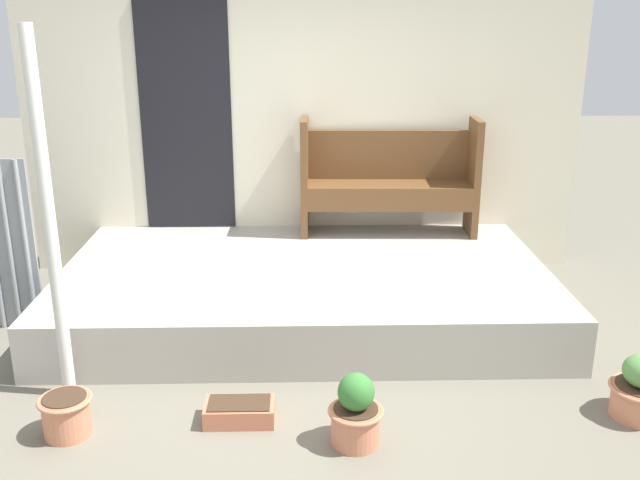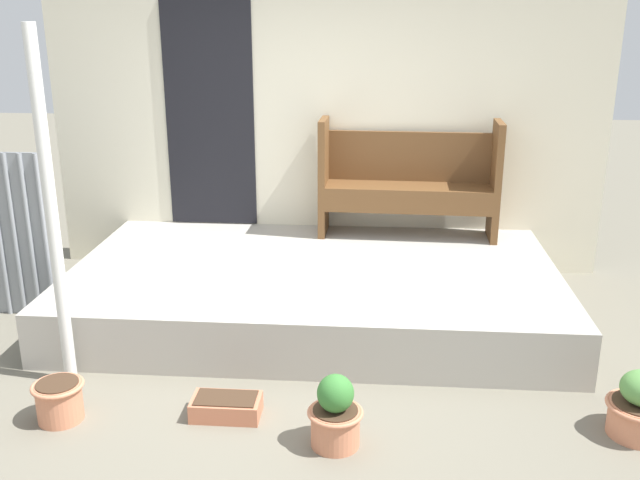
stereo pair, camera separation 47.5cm
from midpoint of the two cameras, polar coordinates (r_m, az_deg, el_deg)
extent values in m
plane|color=#706B5B|center=(4.76, -1.09, -11.21)|extent=(24.00, 24.00, 0.00)
cube|color=#A8A399|center=(5.66, 1.98, -4.05)|extent=(3.77, 2.20, 0.40)
cube|color=beige|center=(6.45, 2.56, 8.86)|extent=(4.97, 0.06, 2.60)
cube|color=black|center=(6.52, -6.73, 9.85)|extent=(0.80, 0.02, 2.00)
cylinder|color=gray|center=(5.88, -21.16, 0.25)|extent=(0.04, 0.04, 1.31)
cylinder|color=gray|center=(5.83, -20.07, 0.22)|extent=(0.04, 0.04, 1.31)
cylinder|color=gray|center=(5.78, -18.97, 0.20)|extent=(0.04, 0.04, 1.31)
cylinder|color=silver|center=(4.54, -17.92, 1.84)|extent=(0.08, 0.08, 2.26)
cube|color=brown|center=(6.28, 2.46, 5.03)|extent=(0.07, 0.40, 1.02)
cube|color=brown|center=(6.36, 15.96, 4.51)|extent=(0.07, 0.40, 1.02)
cube|color=brown|center=(6.30, 9.22, 4.14)|extent=(1.44, 0.44, 0.04)
cube|color=brown|center=(6.14, 9.24, 2.79)|extent=(1.42, 0.07, 0.17)
cube|color=brown|center=(6.42, 9.26, 6.59)|extent=(1.42, 0.08, 0.44)
cylinder|color=tan|center=(4.49, -17.27, -12.33)|extent=(0.27, 0.27, 0.24)
torus|color=tan|center=(4.44, -17.39, -11.15)|extent=(0.31, 0.31, 0.02)
cylinder|color=#422D1E|center=(4.43, -17.41, -10.97)|extent=(0.24, 0.24, 0.01)
cylinder|color=tan|center=(4.10, 4.66, -14.82)|extent=(0.27, 0.27, 0.22)
torus|color=tan|center=(4.05, 4.70, -13.68)|extent=(0.31, 0.31, 0.02)
cylinder|color=#422D1E|center=(4.04, 4.70, -13.48)|extent=(0.25, 0.25, 0.01)
ellipsoid|color=#387A33|center=(3.98, 4.74, -12.22)|extent=(0.20, 0.20, 0.21)
cylinder|color=tan|center=(4.65, 26.92, -12.74)|extent=(0.34, 0.34, 0.20)
cube|color=#C67251|center=(4.37, -4.36, -13.27)|extent=(0.41, 0.23, 0.12)
cube|color=#422D1E|center=(4.34, -4.38, -12.57)|extent=(0.36, 0.20, 0.01)
camera|label=1|loc=(0.24, -87.14, 0.93)|focal=40.00mm
camera|label=2|loc=(0.24, 92.86, -0.93)|focal=40.00mm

